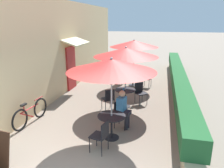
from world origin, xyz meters
name	(u,v)px	position (x,y,z in m)	size (l,w,h in m)	color
cafe_facade_wall	(72,45)	(-2.54, 6.89, 2.09)	(0.98, 14.04, 4.20)	#D6B784
planter_hedge	(178,81)	(2.75, 6.92, 0.54)	(0.60, 13.04, 1.01)	tan
patio_table_near	(112,121)	(0.63, 2.10, 0.53)	(0.81, 0.81, 0.71)	black
patio_umbrella_near	(112,65)	(0.63, 2.10, 2.18)	(2.44, 2.44, 2.40)	#B7B7BC
cafe_chair_near_left	(120,112)	(0.73, 2.84, 0.52)	(0.48, 0.48, 0.87)	black
seated_patron_near_left	(123,108)	(0.84, 2.81, 0.69)	(0.46, 0.40, 1.25)	#23232D
cafe_chair_near_right	(101,134)	(0.54, 1.35, 0.52)	(0.48, 0.48, 0.87)	black
patio_table_mid	(125,94)	(0.61, 4.55, 0.53)	(0.81, 0.81, 0.71)	black
patio_umbrella_mid	(126,52)	(0.61, 4.55, 2.18)	(2.44, 2.44, 2.40)	#B7B7BC
cafe_chair_mid_left	(140,91)	(1.15, 5.07, 0.52)	(0.56, 0.56, 0.87)	black
cafe_chair_mid_right	(109,98)	(0.07, 4.03, 0.52)	(0.56, 0.56, 0.87)	black
coffee_cup_mid	(124,89)	(0.56, 4.47, 0.76)	(0.07, 0.07, 0.09)	teal
patio_table_far	(133,76)	(0.53, 7.56, 0.53)	(0.81, 0.81, 0.71)	black
patio_umbrella_far	(134,44)	(0.53, 7.56, 2.18)	(2.44, 2.44, 2.40)	#B7B7BC
cafe_chair_far_left	(147,77)	(1.27, 7.46, 0.52)	(0.48, 0.48, 0.87)	black
cafe_chair_far_right	(120,75)	(-0.22, 7.65, 0.52)	(0.48, 0.48, 0.87)	black
coffee_cup_far	(130,71)	(0.39, 7.48, 0.76)	(0.07, 0.07, 0.09)	white
bicycle_leaning	(31,113)	(-2.20, 2.41, 0.37)	(0.22, 1.74, 0.80)	black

